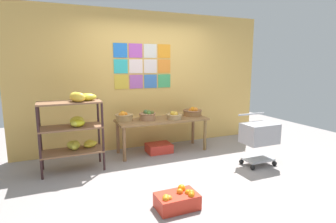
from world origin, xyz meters
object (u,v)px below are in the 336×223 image
object	(u,v)px
produce_crate_under_table	(159,148)
fruit_basket_back_left	(124,117)
banana_shelf_unit	(76,125)
display_table	(162,123)
fruit_basket_back_right	(148,115)
shopping_cart	(259,135)
fruit_basket_right	(193,112)
fruit_basket_left	(174,116)
orange_crate_foreground	(177,200)

from	to	relation	value
produce_crate_under_table	fruit_basket_back_left	bearing A→B (deg)	170.16
banana_shelf_unit	display_table	distance (m)	1.59
fruit_basket_back_right	shopping_cart	size ratio (longest dim) A/B	0.37
fruit_basket_back_left	produce_crate_under_table	distance (m)	0.90
shopping_cart	fruit_basket_right	bearing A→B (deg)	103.10
banana_shelf_unit	fruit_basket_right	world-z (taller)	banana_shelf_unit
fruit_basket_back_right	fruit_basket_right	xyz separation A→B (m)	(0.97, 0.05, -0.01)
fruit_basket_back_left	shopping_cart	size ratio (longest dim) A/B	0.39
fruit_basket_left	fruit_basket_back_right	distance (m)	0.50
banana_shelf_unit	fruit_basket_back_right	bearing A→B (deg)	13.22
fruit_basket_right	fruit_basket_left	bearing A→B (deg)	-159.02
banana_shelf_unit	display_table	world-z (taller)	banana_shelf_unit
fruit_basket_right	produce_crate_under_table	xyz separation A→B (m)	(-0.76, -0.08, -0.63)
fruit_basket_right	produce_crate_under_table	world-z (taller)	fruit_basket_right
produce_crate_under_table	banana_shelf_unit	bearing A→B (deg)	-169.72
fruit_basket_back_left	fruit_basket_left	bearing A→B (deg)	-13.53
orange_crate_foreground	shopping_cart	world-z (taller)	shopping_cart
orange_crate_foreground	shopping_cart	distance (m)	1.99
fruit_basket_back_right	fruit_basket_right	distance (m)	0.97
fruit_basket_back_right	banana_shelf_unit	bearing A→B (deg)	-166.78
display_table	fruit_basket_left	world-z (taller)	fruit_basket_left
orange_crate_foreground	shopping_cart	xyz separation A→B (m)	(1.81, 0.71, 0.40)
banana_shelf_unit	shopping_cart	distance (m)	2.94
fruit_basket_right	orange_crate_foreground	distance (m)	2.51
display_table	fruit_basket_back_right	world-z (taller)	fruit_basket_back_right
banana_shelf_unit	fruit_basket_back_left	xyz separation A→B (m)	(0.85, 0.38, 0.00)
orange_crate_foreground	display_table	bearing A→B (deg)	72.71
display_table	fruit_basket_back_right	xyz separation A→B (m)	(-0.28, 0.01, 0.16)
fruit_basket_left	display_table	bearing A→B (deg)	146.66
fruit_basket_left	fruit_basket_back_left	size ratio (longest dim) A/B	0.94
fruit_basket_right	shopping_cart	xyz separation A→B (m)	(0.51, -1.34, -0.21)
display_table	fruit_basket_right	bearing A→B (deg)	5.10
produce_crate_under_table	fruit_basket_back_right	bearing A→B (deg)	171.79
fruit_basket_right	orange_crate_foreground	size ratio (longest dim) A/B	0.78
fruit_basket_back_right	shopping_cart	xyz separation A→B (m)	(1.48, -1.29, -0.22)
display_table	fruit_basket_back_left	xyz separation A→B (m)	(-0.71, 0.09, 0.15)
banana_shelf_unit	shopping_cart	world-z (taller)	banana_shelf_unit
produce_crate_under_table	fruit_basket_right	bearing A→B (deg)	6.10
fruit_basket_back_left	banana_shelf_unit	bearing A→B (deg)	-156.04
fruit_basket_back_right	fruit_basket_left	bearing A→B (deg)	-16.02
fruit_basket_right	orange_crate_foreground	world-z (taller)	fruit_basket_right
fruit_basket_back_right	orange_crate_foreground	bearing A→B (deg)	-99.53
fruit_basket_back_right	produce_crate_under_table	bearing A→B (deg)	-8.21
orange_crate_foreground	banana_shelf_unit	bearing A→B (deg)	118.85
fruit_basket_back_right	fruit_basket_back_left	world-z (taller)	same
banana_shelf_unit	display_table	xyz separation A→B (m)	(1.56, 0.29, -0.15)
fruit_basket_back_right	shopping_cart	bearing A→B (deg)	-41.21
banana_shelf_unit	fruit_basket_right	bearing A→B (deg)	8.88
banana_shelf_unit	shopping_cart	xyz separation A→B (m)	(2.75, -0.99, -0.21)
banana_shelf_unit	fruit_basket_left	size ratio (longest dim) A/B	4.07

